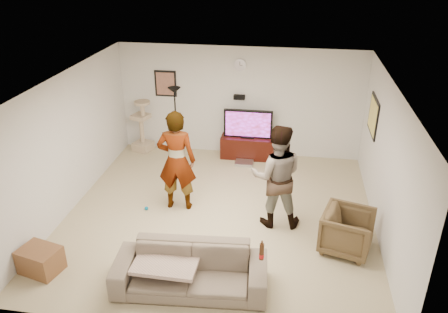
# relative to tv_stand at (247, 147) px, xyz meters

# --- Properties ---
(floor) EXTENTS (5.50, 5.50, 0.02)m
(floor) POSITION_rel_tv_stand_xyz_m (-0.23, -2.50, -0.26)
(floor) COLOR tan
(floor) RESTS_ON ground
(ceiling) EXTENTS (5.50, 5.50, 0.02)m
(ceiling) POSITION_rel_tv_stand_xyz_m (-0.23, -2.50, 2.26)
(ceiling) COLOR white
(ceiling) RESTS_ON wall_back
(wall_back) EXTENTS (5.50, 0.04, 2.50)m
(wall_back) POSITION_rel_tv_stand_xyz_m (-0.23, 0.25, 1.00)
(wall_back) COLOR silver
(wall_back) RESTS_ON floor
(wall_front) EXTENTS (5.50, 0.04, 2.50)m
(wall_front) POSITION_rel_tv_stand_xyz_m (-0.23, -5.25, 1.00)
(wall_front) COLOR silver
(wall_front) RESTS_ON floor
(wall_left) EXTENTS (0.04, 5.50, 2.50)m
(wall_left) POSITION_rel_tv_stand_xyz_m (-2.98, -2.50, 1.00)
(wall_left) COLOR silver
(wall_left) RESTS_ON floor
(wall_right) EXTENTS (0.04, 5.50, 2.50)m
(wall_right) POSITION_rel_tv_stand_xyz_m (2.52, -2.50, 1.00)
(wall_right) COLOR silver
(wall_right) RESTS_ON floor
(wall_clock) EXTENTS (0.26, 0.04, 0.26)m
(wall_clock) POSITION_rel_tv_stand_xyz_m (-0.23, 0.22, 1.85)
(wall_clock) COLOR white
(wall_clock) RESTS_ON wall_back
(wall_speaker) EXTENTS (0.25, 0.10, 0.10)m
(wall_speaker) POSITION_rel_tv_stand_xyz_m (-0.23, 0.19, 1.13)
(wall_speaker) COLOR black
(wall_speaker) RESTS_ON wall_back
(picture_back) EXTENTS (0.42, 0.03, 0.52)m
(picture_back) POSITION_rel_tv_stand_xyz_m (-1.93, 0.23, 1.35)
(picture_back) COLOR #835749
(picture_back) RESTS_ON wall_back
(picture_right) EXTENTS (0.03, 0.78, 0.62)m
(picture_right) POSITION_rel_tv_stand_xyz_m (2.50, -0.90, 1.25)
(picture_right) COLOR #EFD25F
(picture_right) RESTS_ON wall_right
(tv_stand) EXTENTS (1.21, 0.45, 0.50)m
(tv_stand) POSITION_rel_tv_stand_xyz_m (0.00, 0.00, 0.00)
(tv_stand) COLOR black
(tv_stand) RESTS_ON floor
(console_box) EXTENTS (0.40, 0.30, 0.07)m
(console_box) POSITION_rel_tv_stand_xyz_m (-0.03, -0.40, -0.22)
(console_box) COLOR silver
(console_box) RESTS_ON floor
(tv) EXTENTS (1.09, 0.08, 0.65)m
(tv) POSITION_rel_tv_stand_xyz_m (0.00, 0.00, 0.58)
(tv) COLOR black
(tv) RESTS_ON tv_stand
(tv_screen) EXTENTS (1.00, 0.01, 0.57)m
(tv_screen) POSITION_rel_tv_stand_xyz_m (0.00, -0.04, 0.58)
(tv_screen) COLOR #A432D3
(tv_screen) RESTS_ON tv
(floor_lamp) EXTENTS (0.32, 0.32, 1.69)m
(floor_lamp) POSITION_rel_tv_stand_xyz_m (-1.57, -0.37, 0.60)
(floor_lamp) COLOR black
(floor_lamp) RESTS_ON floor
(cat_tree) EXTENTS (0.50, 0.50, 1.25)m
(cat_tree) POSITION_rel_tv_stand_xyz_m (-2.51, -0.00, 0.37)
(cat_tree) COLOR tan
(cat_tree) RESTS_ON floor
(person_left) EXTENTS (0.73, 0.50, 1.91)m
(person_left) POSITION_rel_tv_stand_xyz_m (-1.04, -2.33, 0.70)
(person_left) COLOR gray
(person_left) RESTS_ON floor
(person_right) EXTENTS (0.96, 0.77, 1.85)m
(person_right) POSITION_rel_tv_stand_xyz_m (0.77, -2.58, 0.67)
(person_right) COLOR #3B3F7D
(person_right) RESTS_ON floor
(sofa) EXTENTS (2.22, 1.01, 0.63)m
(sofa) POSITION_rel_tv_stand_xyz_m (-0.32, -4.43, 0.06)
(sofa) COLOR #675B4F
(sofa) RESTS_ON floor
(throw_blanket) EXTENTS (0.91, 0.71, 0.06)m
(throw_blanket) POSITION_rel_tv_stand_xyz_m (-0.66, -4.43, 0.17)
(throw_blanket) COLOR #C2A395
(throw_blanket) RESTS_ON sofa
(beer_bottle) EXTENTS (0.06, 0.06, 0.25)m
(beer_bottle) POSITION_rel_tv_stand_xyz_m (0.67, -4.43, 0.51)
(beer_bottle) COLOR #3F2210
(beer_bottle) RESTS_ON sofa
(armchair) EXTENTS (0.95, 0.94, 0.71)m
(armchair) POSITION_rel_tv_stand_xyz_m (1.95, -3.17, 0.10)
(armchair) COLOR brown
(armchair) RESTS_ON floor
(side_table) EXTENTS (0.67, 0.57, 0.39)m
(side_table) POSITION_rel_tv_stand_xyz_m (-2.63, -4.43, -0.06)
(side_table) COLOR brown
(side_table) RESTS_ON floor
(toy_ball) EXTENTS (0.07, 0.07, 0.07)m
(toy_ball) POSITION_rel_tv_stand_xyz_m (-1.60, -2.55, -0.22)
(toy_ball) COLOR #0371AD
(toy_ball) RESTS_ON floor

